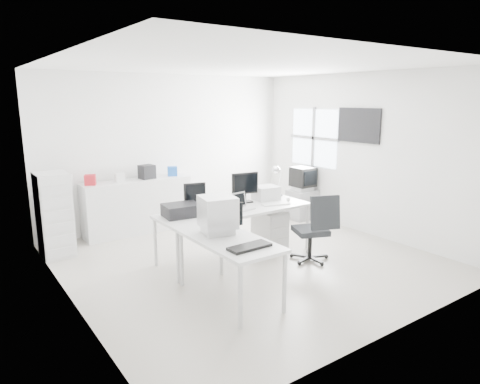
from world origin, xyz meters
TOP-DOWN VIEW (x-y plane):
  - floor at (0.00, 0.00)m, footprint 5.00×5.00m
  - ceiling at (0.00, 0.00)m, footprint 5.00×5.00m
  - back_wall at (0.00, 2.50)m, footprint 5.00×0.02m
  - left_wall at (-2.50, 0.00)m, footprint 0.02×5.00m
  - right_wall at (2.50, 0.00)m, footprint 0.02×5.00m
  - window at (2.48, 1.20)m, footprint 0.02×1.20m
  - wall_picture at (2.47, 0.10)m, footprint 0.04×0.90m
  - main_desk at (-0.07, 0.21)m, footprint 2.40×0.80m
  - side_desk at (-0.92, -0.89)m, footprint 0.70×1.40m
  - drawer_pedestal at (0.63, 0.26)m, footprint 0.40×0.50m
  - inkjet_printer at (-0.92, 0.31)m, footprint 0.53×0.43m
  - lcd_monitor_small at (-0.62, 0.46)m, footprint 0.36×0.26m
  - lcd_monitor_large at (0.28, 0.46)m, footprint 0.47×0.25m
  - laptop at (-0.02, 0.11)m, footprint 0.32×0.33m
  - white_keyboard at (0.58, 0.06)m, footprint 0.46×0.23m
  - white_mouse at (0.88, 0.11)m, footprint 0.07×0.07m
  - laser_printer at (0.68, 0.43)m, footprint 0.42×0.37m
  - desk_lamp at (1.03, 0.51)m, footprint 0.16×0.16m
  - crt_monitor at (-0.92, -0.64)m, footprint 0.52×0.52m
  - black_keyboard at (-0.92, -1.29)m, footprint 0.50×0.21m
  - office_chair at (0.74, -0.55)m, footprint 0.76×0.76m
  - tv_cabinet at (2.22, 1.19)m, footprint 0.53×0.44m
  - crt_tv at (2.22, 1.19)m, footprint 0.50×0.48m
  - sideboard at (-0.80, 2.24)m, footprint 1.91×0.48m
  - clutter_box_a at (-1.60, 2.24)m, footprint 0.22×0.21m
  - clutter_box_b at (-1.10, 2.24)m, footprint 0.16×0.14m
  - clutter_box_c at (-0.60, 2.24)m, footprint 0.28×0.26m
  - clutter_box_d at (-0.10, 2.24)m, footprint 0.22×0.21m
  - clutter_bottle at (-1.90, 2.28)m, footprint 0.07×0.07m
  - filing_cabinet at (-2.28, 1.82)m, footprint 0.45×0.54m

SIDE VIEW (x-z plane):
  - floor at x=0.00m, z-range -0.01..0.01m
  - tv_cabinet at x=2.22m, z-range 0.00..0.58m
  - drawer_pedestal at x=0.63m, z-range 0.00..0.60m
  - main_desk at x=-0.07m, z-range 0.00..0.75m
  - side_desk at x=-0.92m, z-range 0.00..0.75m
  - sideboard at x=-0.80m, z-range 0.00..0.96m
  - office_chair at x=0.74m, z-range 0.00..1.02m
  - filing_cabinet at x=-2.28m, z-range 0.00..1.29m
  - white_keyboard at x=0.58m, z-range 0.75..0.77m
  - black_keyboard at x=-0.92m, z-range 0.75..0.78m
  - white_mouse at x=0.88m, z-range 0.75..0.82m
  - crt_tv at x=2.22m, z-range 0.58..1.03m
  - inkjet_printer at x=-0.92m, z-range 0.75..0.92m
  - laptop at x=-0.02m, z-range 0.75..0.94m
  - laser_printer at x=0.68m, z-range 0.75..0.97m
  - lcd_monitor_small at x=-0.62m, z-range 0.75..1.15m
  - lcd_monitor_large at x=0.28m, z-range 0.75..1.21m
  - desk_lamp at x=1.03m, z-range 0.75..1.24m
  - crt_monitor at x=-0.92m, z-range 0.75..1.25m
  - clutter_box_b at x=-1.10m, z-range 0.96..1.11m
  - clutter_box_a at x=-1.60m, z-range 0.96..1.13m
  - clutter_box_d at x=-0.10m, z-range 0.96..1.13m
  - clutter_bottle at x=-1.90m, z-range 0.96..1.18m
  - clutter_box_c at x=-0.60m, z-range 0.96..1.20m
  - back_wall at x=0.00m, z-range 0.00..2.80m
  - left_wall at x=-2.50m, z-range 0.00..2.80m
  - right_wall at x=2.50m, z-range 0.00..2.80m
  - window at x=2.48m, z-range 1.05..2.15m
  - wall_picture at x=2.47m, z-range 1.60..2.20m
  - ceiling at x=0.00m, z-range 2.79..2.80m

